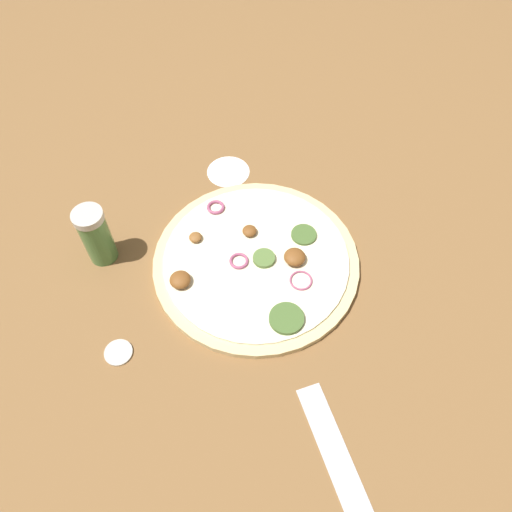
{
  "coord_description": "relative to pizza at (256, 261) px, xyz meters",
  "views": [
    {
      "loc": [
        0.43,
        0.09,
        0.66
      ],
      "look_at": [
        0.0,
        0.0,
        0.02
      ],
      "focal_mm": 35.0,
      "sensor_mm": 36.0,
      "label": 1
    }
  ],
  "objects": [
    {
      "name": "ground_plane",
      "position": [
        -0.0,
        -0.0,
        -0.01
      ],
      "size": [
        3.0,
        3.0,
        0.0
      ],
      "primitive_type": "plane",
      "color": "brown"
    },
    {
      "name": "pizza",
      "position": [
        0.0,
        0.0,
        0.0
      ],
      "size": [
        0.33,
        0.33,
        0.03
      ],
      "color": "beige",
      "rests_on": "ground_plane"
    },
    {
      "name": "loose_cap",
      "position": [
        0.19,
        -0.16,
        -0.0
      ],
      "size": [
        0.04,
        0.04,
        0.01
      ],
      "color": "beige",
      "rests_on": "ground_plane"
    },
    {
      "name": "spice_jar",
      "position": [
        0.03,
        -0.24,
        0.05
      ],
      "size": [
        0.05,
        0.05,
        0.11
      ],
      "color": "#4C7F42",
      "rests_on": "ground_plane"
    },
    {
      "name": "flour_patch",
      "position": [
        -0.19,
        -0.09,
        -0.01
      ],
      "size": [
        0.08,
        0.08,
        0.0
      ],
      "color": "white",
      "rests_on": "ground_plane"
    }
  ]
}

